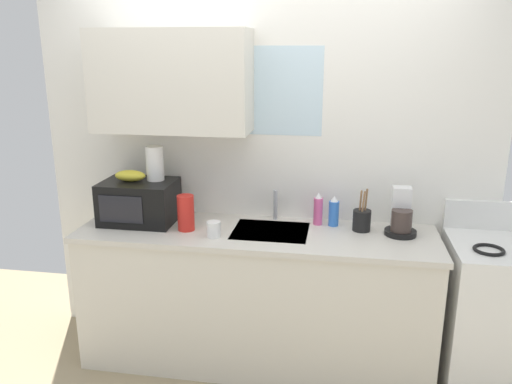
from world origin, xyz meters
name	(u,v)px	position (x,y,z in m)	size (l,w,h in m)	color
kitchen_wall_assembly	(247,147)	(-0.11, 0.31, 1.36)	(2.98, 0.42, 2.50)	white
counter_unit	(256,296)	(0.00, 0.00, 0.46)	(2.21, 0.63, 0.90)	silver
sink_faucet	(275,205)	(0.09, 0.24, 1.00)	(0.03, 0.03, 0.20)	#B2B5BA
stove_range	(496,315)	(1.45, 0.00, 0.46)	(0.60, 0.60, 1.08)	white
microwave	(139,202)	(-0.77, 0.05, 1.04)	(0.46, 0.35, 0.27)	black
banana_bunch	(130,176)	(-0.82, 0.05, 1.20)	(0.20, 0.11, 0.07)	gold
paper_towel_roll	(155,163)	(-0.67, 0.10, 1.28)	(0.11, 0.11, 0.22)	white
coffee_maker	(401,217)	(0.87, 0.11, 1.00)	(0.19, 0.21, 0.28)	black
dish_soap_bottle_pink	(318,210)	(0.37, 0.19, 1.00)	(0.06, 0.06, 0.21)	#E55999
dish_soap_bottle_blue	(334,212)	(0.47, 0.18, 0.99)	(0.06, 0.06, 0.20)	blue
cereal_canister	(186,213)	(-0.43, -0.05, 1.01)	(0.10, 0.10, 0.22)	red
mug_white	(214,229)	(-0.23, -0.14, 0.95)	(0.08, 0.08, 0.10)	white
utensil_crock	(362,220)	(0.64, 0.12, 0.97)	(0.11, 0.11, 0.26)	black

